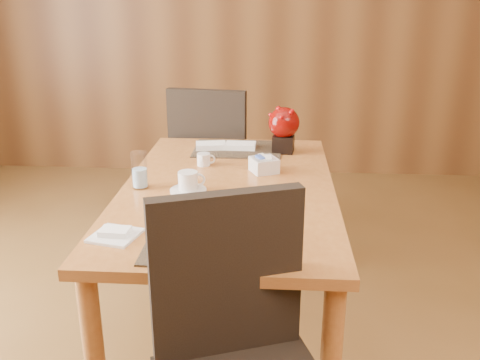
# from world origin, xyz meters

# --- Properties ---
(back_wall) EXTENTS (5.00, 0.02, 2.80)m
(back_wall) POSITION_xyz_m (0.00, 3.00, 1.40)
(back_wall) COLOR brown
(back_wall) RESTS_ON ground
(dining_table) EXTENTS (0.90, 1.50, 0.75)m
(dining_table) POSITION_xyz_m (0.00, 0.60, 0.65)
(dining_table) COLOR #B16B31
(dining_table) RESTS_ON ground
(placemat_near) EXTENTS (0.45, 0.33, 0.01)m
(placemat_near) POSITION_xyz_m (0.00, 0.05, 0.75)
(placemat_near) COLOR black
(placemat_near) RESTS_ON dining_table
(placemat_far) EXTENTS (0.45, 0.33, 0.01)m
(placemat_far) POSITION_xyz_m (0.00, 1.15, 0.75)
(placemat_far) COLOR black
(placemat_far) RESTS_ON dining_table
(soup_setting) EXTENTS (0.30, 0.30, 0.11)m
(soup_setting) POSITION_xyz_m (-0.04, 0.06, 0.80)
(soup_setting) COLOR white
(soup_setting) RESTS_ON dining_table
(coffee_cup) EXTENTS (0.15, 0.15, 0.09)m
(coffee_cup) POSITION_xyz_m (-0.16, 0.53, 0.79)
(coffee_cup) COLOR white
(coffee_cup) RESTS_ON dining_table
(water_glass) EXTENTS (0.08, 0.08, 0.16)m
(water_glass) POSITION_xyz_m (-0.37, 0.56, 0.83)
(water_glass) COLOR white
(water_glass) RESTS_ON dining_table
(creamer_jug) EXTENTS (0.08, 0.08, 0.06)m
(creamer_jug) POSITION_xyz_m (-0.14, 0.88, 0.78)
(creamer_jug) COLOR white
(creamer_jug) RESTS_ON dining_table
(sugar_caddy) EXTENTS (0.15, 0.15, 0.07)m
(sugar_caddy) POSITION_xyz_m (0.15, 0.80, 0.78)
(sugar_caddy) COLOR white
(sugar_caddy) RESTS_ON dining_table
(berry_decor) EXTENTS (0.16, 0.16, 0.23)m
(berry_decor) POSITION_xyz_m (0.24, 1.13, 0.88)
(berry_decor) COLOR black
(berry_decor) RESTS_ON dining_table
(napkins_far) EXTENTS (0.32, 0.13, 0.03)m
(napkins_far) POSITION_xyz_m (-0.05, 1.15, 0.77)
(napkins_far) COLOR white
(napkins_far) RESTS_ON dining_table
(bread_plate) EXTENTS (0.18, 0.18, 0.01)m
(bread_plate) POSITION_xyz_m (-0.34, 0.08, 0.75)
(bread_plate) COLOR white
(bread_plate) RESTS_ON dining_table
(near_chair) EXTENTS (0.60, 0.60, 1.02)m
(near_chair) POSITION_xyz_m (0.10, -0.27, 0.57)
(near_chair) COLOR black
(near_chair) RESTS_ON ground
(far_chair) EXTENTS (0.54, 0.54, 1.02)m
(far_chair) POSITION_xyz_m (-0.17, 1.52, 0.57)
(far_chair) COLOR black
(far_chair) RESTS_ON ground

